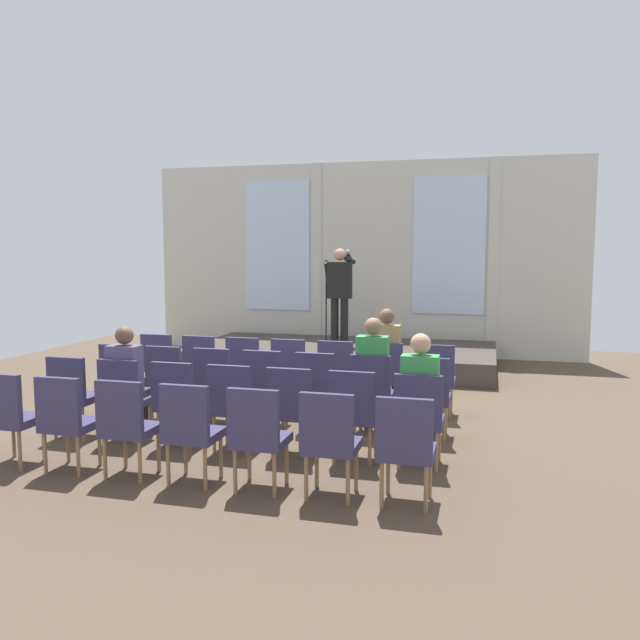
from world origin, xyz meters
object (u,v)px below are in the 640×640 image
chair_r0_c0 (161,362)px  audience_r2_c1 (127,377)px  chair_r0_c4 (337,370)px  chair_r3_c6 (406,444)px  chair_r2_c3 (233,402)px  chair_r1_c1 (168,377)px  chair_r3_c0 (9,413)px  chair_r0_c3 (290,368)px  chair_r2_c6 (419,414)px  chair_r3_c5 (330,438)px  chair_r1_c3 (265,383)px  mic_stand (326,326)px  audience_r0_c5 (387,355)px  audience_r1_c5 (373,369)px  chair_r2_c5 (354,410)px  chair_r3_c1 (66,417)px  chair_r1_c5 (372,389)px  chair_r2_c4 (292,406)px  chair_r0_c2 (246,366)px  chair_r2_c1 (124,395)px  chair_r2_c2 (177,398)px  chair_r3_c3 (190,427)px  chair_r2_c0 (73,391)px  chair_r3_c2 (127,422)px  chair_r1_c4 (317,386)px  chair_r1_c6 (429,392)px  chair_r1_c2 (216,380)px  chair_r0_c6 (436,375)px  chair_r1_c0 (122,375)px  speaker (340,289)px  chair_r3_c4 (258,432)px

chair_r0_c0 → audience_r2_c1: 2.01m
chair_r0_c4 → chair_r3_c6: (1.29, -2.97, 0.00)m
chair_r2_c3 → chair_r1_c1: bearing=142.4°
chair_r3_c0 → chair_r3_c6: size_ratio=1.00×
chair_r0_c3 → chair_r2_c6: bearing=-45.8°
chair_r0_c4 → chair_r3_c5: size_ratio=1.00×
chair_r1_c3 → chair_r2_c3: size_ratio=1.00×
mic_stand → audience_r0_c5: mic_stand is taller
audience_r1_c5 → chair_r3_c5: 2.07m
chair_r2_c5 → chair_r3_c1: size_ratio=1.00×
chair_r1_c5 → audience_r1_c5: 0.23m
chair_r0_c4 → chair_r2_c4: same height
audience_r2_c1 → chair_r0_c2: bearing=71.3°
chair_r2_c1 → chair_r2_c2: size_ratio=1.00×
chair_r0_c0 → chair_r3_c3: same height
chair_r2_c4 → chair_r3_c1: (-1.93, -0.99, 0.00)m
chair_r0_c4 → chair_r2_c0: (-2.57, -1.98, 0.00)m
chair_r1_c1 → chair_r3_c0: same height
chair_r1_c5 → chair_r3_c2: bearing=-134.2°
chair_r1_c4 → chair_r3_c5: bearing=-72.0°
chair_r1_c6 → chair_r3_c5: bearing=-108.0°
chair_r0_c0 → chair_r0_c4: bearing=0.0°
chair_r0_c2 → chair_r2_c1: (-0.64, -1.98, 0.00)m
chair_r2_c1 → chair_r3_c6: (3.22, -0.99, 0.00)m
chair_r0_c2 → chair_r1_c2: 0.99m
chair_r3_c3 → chair_r2_c2: bearing=123.0°
chair_r0_c6 → chair_r1_c0: (-3.86, -0.99, 0.00)m
speaker → chair_r3_c5: bearing=-77.6°
chair_r1_c4 → chair_r1_c5: same height
mic_stand → chair_r0_c2: mic_stand is taller
chair_r3_c0 → audience_r1_c5: bearing=32.7°
speaker → chair_r3_c3: 6.16m
chair_r0_c0 → chair_r1_c4: bearing=-21.1°
chair_r1_c1 → chair_r2_c1: size_ratio=1.00×
chair_r0_c6 → chair_r3_c3: bearing=-123.0°
audience_r2_c1 → chair_r2_c3: size_ratio=1.37×
mic_stand → chair_r3_c4: (0.98, -6.22, -0.18)m
chair_r1_c6 → chair_r3_c0: bearing=-152.8°
chair_r3_c6 → chair_r3_c5: bearing=180.0°
chair_r0_c6 → chair_r3_c5: size_ratio=1.00×
chair_r1_c2 → chair_r2_c1: bearing=-123.0°
chair_r1_c5 → chair_r3_c1: size_ratio=1.00×
chair_r2_c0 → chair_r2_c5: 3.22m
chair_r1_c4 → chair_r2_c4: size_ratio=1.00×
chair_r0_c3 → chair_r1_c6: same height
audience_r0_c5 → chair_r3_c6: 3.13m
chair_r2_c2 → chair_r3_c1: 1.18m
chair_r0_c6 → chair_r3_c5: 3.04m
chair_r3_c5 → chair_r0_c6: bearing=77.8°
chair_r0_c0 → chair_r3_c0: size_ratio=1.00×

